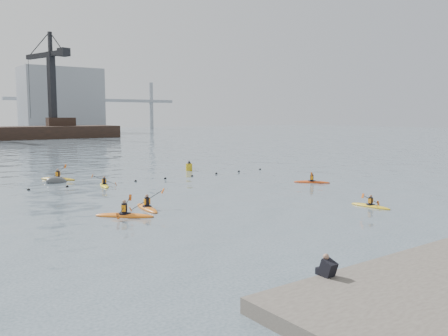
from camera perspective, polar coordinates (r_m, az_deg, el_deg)
The scene contains 10 objects.
ground at distance 24.43m, azimuth 10.67°, elevation -7.67°, with size 400.00×400.00×0.00m, color #3A4954.
float_line at distance 42.59m, azimuth -12.56°, elevation -1.69°, with size 33.24×0.73×0.24m.
kayaker_0 at distance 30.30m, azimuth -9.24°, elevation -4.71°, with size 2.35×3.42×1.37m.
kayaker_1 at distance 32.03m, azimuth 17.21°, elevation -4.34°, with size 1.96×2.87×1.08m.
kayaker_2 at distance 28.29m, azimuth -11.89°, elevation -5.54°, with size 3.06×2.93×1.26m.
kayaker_3 at distance 40.78m, azimuth -14.21°, elevation -1.99°, with size 2.03×3.03×1.16m.
kayaker_4 at distance 42.15m, azimuth 10.51°, elevation -1.63°, with size 2.54×2.80×1.17m.
kayaker_5 at distance 46.01m, azimuth -19.35°, elevation -1.20°, with size 2.74×3.34×1.45m.
mooring_buoy at distance 44.21m, azimuth -19.47°, elevation -1.65°, with size 2.04×1.20×1.02m, color #424447.
nav_buoy at distance 50.67m, azimuth -4.23°, elevation 0.12°, with size 0.70×0.70×1.27m.
Camera 1 is at (-17.39, -16.12, 5.87)m, focal length 38.00 mm.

